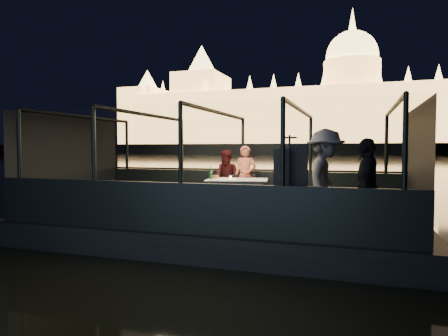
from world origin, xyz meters
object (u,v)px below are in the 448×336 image
(person_man_maroon, at_px, (227,177))
(coat_stand, at_px, (289,184))
(chair_port_left, at_px, (230,190))
(chair_port_right, at_px, (248,190))
(person_woman_coral, at_px, (245,178))
(passenger_dark, at_px, (367,186))
(wine_bottle, at_px, (210,173))
(dining_table_central, at_px, (237,195))
(passenger_stripe, at_px, (325,184))

(person_man_maroon, bearing_deg, coat_stand, -43.25)
(chair_port_left, relative_size, person_man_maroon, 0.56)
(chair_port_right, height_order, person_woman_coral, person_woman_coral)
(chair_port_left, bearing_deg, chair_port_right, 37.90)
(coat_stand, relative_size, passenger_dark, 1.03)
(person_man_maroon, bearing_deg, chair_port_right, 0.52)
(coat_stand, distance_m, passenger_dark, 1.36)
(person_woman_coral, xyz_separation_m, wine_bottle, (-0.60, -0.97, 0.17))
(dining_table_central, relative_size, passenger_stripe, 0.78)
(passenger_dark, bearing_deg, person_man_maroon, -121.02)
(dining_table_central, height_order, person_woman_coral, person_woman_coral)
(passenger_stripe, xyz_separation_m, wine_bottle, (-2.79, 1.47, 0.06))
(wine_bottle, bearing_deg, passenger_dark, -25.54)
(person_woman_coral, relative_size, passenger_stripe, 0.85)
(dining_table_central, distance_m, person_man_maroon, 0.98)
(passenger_dark, xyz_separation_m, wine_bottle, (-3.50, 1.67, 0.06))
(coat_stand, distance_m, wine_bottle, 3.13)
(person_woman_coral, bearing_deg, coat_stand, -64.25)
(coat_stand, distance_m, person_woman_coral, 3.56)
(chair_port_left, bearing_deg, passenger_dark, -12.09)
(dining_table_central, distance_m, passenger_dark, 3.51)
(dining_table_central, distance_m, person_woman_coral, 0.81)
(person_man_maroon, bearing_deg, dining_table_central, -43.37)
(coat_stand, relative_size, person_man_maroon, 1.18)
(person_woman_coral, bearing_deg, dining_table_central, -91.75)
(dining_table_central, distance_m, passenger_stripe, 2.82)
(passenger_stripe, bearing_deg, passenger_dark, -100.02)
(chair_port_left, bearing_deg, wine_bottle, -83.16)
(chair_port_left, distance_m, passenger_stripe, 3.41)
(dining_table_central, height_order, chair_port_right, chair_port_right)
(passenger_stripe, relative_size, passenger_dark, 1.11)
(passenger_stripe, xyz_separation_m, passenger_dark, (0.72, -0.21, 0.00))
(person_man_maroon, bearing_deg, passenger_dark, -25.41)
(chair_port_right, relative_size, wine_bottle, 2.64)
(chair_port_left, bearing_deg, person_man_maroon, 148.73)
(passenger_dark, bearing_deg, chair_port_left, -119.82)
(chair_port_right, distance_m, wine_bottle, 1.20)
(chair_port_right, relative_size, passenger_stripe, 0.45)
(coat_stand, height_order, passenger_stripe, passenger_stripe)
(passenger_stripe, bearing_deg, coat_stand, 148.97)
(person_woman_coral, height_order, passenger_stripe, passenger_stripe)
(chair_port_right, relative_size, person_woman_coral, 0.54)
(chair_port_right, bearing_deg, coat_stand, -39.28)
(chair_port_right, xyz_separation_m, passenger_stripe, (2.10, -2.34, 0.40))
(chair_port_left, xyz_separation_m, passenger_stripe, (2.54, -2.24, 0.40))
(dining_table_central, relative_size, chair_port_right, 1.71)
(dining_table_central, relative_size, coat_stand, 0.84)
(person_man_maroon, xyz_separation_m, wine_bottle, (-0.09, -1.00, 0.17))
(chair_port_right, distance_m, person_woman_coral, 0.33)
(chair_port_left, height_order, person_man_maroon, person_man_maroon)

